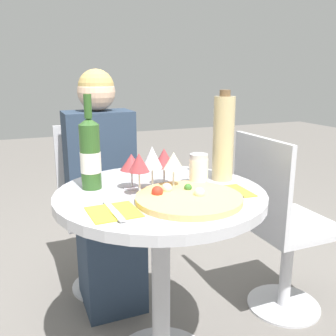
{
  "coord_description": "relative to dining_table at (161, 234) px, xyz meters",
  "views": [
    {
      "loc": [
        -0.47,
        -1.21,
        1.18
      ],
      "look_at": [
        0.01,
        -0.06,
        0.86
      ],
      "focal_mm": 40.0,
      "sensor_mm": 36.0,
      "label": 1
    }
  ],
  "objects": [
    {
      "name": "wine_glass_back_left",
      "position": [
        -0.09,
        0.07,
        0.27
      ],
      "size": [
        0.08,
        0.08,
        0.13
      ],
      "color": "silver",
      "rests_on": "dining_table"
    },
    {
      "name": "wine_glass_center",
      "position": [
        -0.02,
        0.02,
        0.29
      ],
      "size": [
        0.07,
        0.07,
        0.16
      ],
      "color": "silver",
      "rests_on": "dining_table"
    },
    {
      "name": "wine_glass_back_right",
      "position": [
        0.04,
        0.07,
        0.27
      ],
      "size": [
        0.08,
        0.08,
        0.14
      ],
      "color": "silver",
      "rests_on": "dining_table"
    },
    {
      "name": "dining_table",
      "position": [
        0.0,
        0.0,
        0.0
      ],
      "size": [
        0.77,
        0.77,
        0.76
      ],
      "color": "#B2B2B7",
      "rests_on": "ground_plane"
    },
    {
      "name": "place_setting_right",
      "position": [
        0.22,
        -0.11,
        0.17
      ],
      "size": [
        0.16,
        0.19,
        0.01
      ],
      "color": "yellow",
      "rests_on": "dining_table"
    },
    {
      "name": "place_setting_left",
      "position": [
        -0.21,
        -0.15,
        0.17
      ],
      "size": [
        0.16,
        0.19,
        0.01
      ],
      "color": "yellow",
      "rests_on": "dining_table"
    },
    {
      "name": "chair_empty_side",
      "position": [
        0.67,
        0.13,
        -0.15
      ],
      "size": [
        0.41,
        0.41,
        0.9
      ],
      "rotation": [
        0.0,
        0.0,
        -1.57
      ],
      "color": "silver",
      "rests_on": "ground_plane"
    },
    {
      "name": "chair_behind_diner",
      "position": [
        -0.08,
        0.74,
        -0.15
      ],
      "size": [
        0.41,
        0.41,
        0.9
      ],
      "rotation": [
        0.0,
        0.0,
        3.14
      ],
      "color": "silver",
      "rests_on": "ground_plane"
    },
    {
      "name": "seated_diner",
      "position": [
        -0.08,
        0.6,
        -0.05
      ],
      "size": [
        0.34,
        0.43,
        1.19
      ],
      "rotation": [
        0.0,
        0.0,
        3.14
      ],
      "color": "#28384C",
      "rests_on": "ground_plane"
    },
    {
      "name": "wine_glass_front_left",
      "position": [
        -0.09,
        -0.02,
        0.28
      ],
      "size": [
        0.07,
        0.07,
        0.15
      ],
      "color": "silver",
      "rests_on": "dining_table"
    },
    {
      "name": "pizza_large",
      "position": [
        0.04,
        -0.14,
        0.18
      ],
      "size": [
        0.36,
        0.36,
        0.05
      ],
      "color": "#DBB26B",
      "rests_on": "dining_table"
    },
    {
      "name": "wine_glass_front_right",
      "position": [
        0.04,
        -0.02,
        0.28
      ],
      "size": [
        0.07,
        0.07,
        0.15
      ],
      "color": "silver",
      "rests_on": "dining_table"
    },
    {
      "name": "sugar_shaker",
      "position": [
        0.16,
        0.01,
        0.23
      ],
      "size": [
        0.07,
        0.07,
        0.12
      ],
      "color": "silver",
      "rests_on": "dining_table"
    },
    {
      "name": "tall_carafe",
      "position": [
        0.29,
        0.05,
        0.34
      ],
      "size": [
        0.08,
        0.08,
        0.35
      ],
      "color": "tan",
      "rests_on": "dining_table"
    },
    {
      "name": "wine_bottle",
      "position": [
        -0.22,
        0.13,
        0.3
      ],
      "size": [
        0.08,
        0.08,
        0.35
      ],
      "color": "#2D5623",
      "rests_on": "dining_table"
    }
  ]
}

